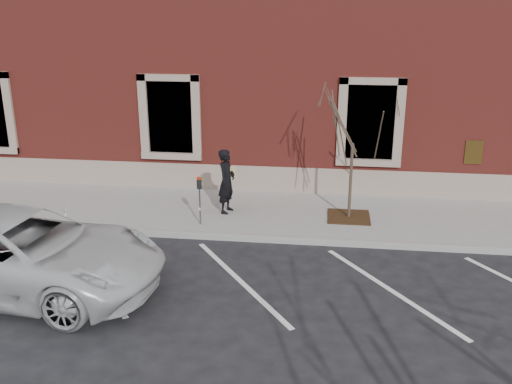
# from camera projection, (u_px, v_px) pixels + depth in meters

# --- Properties ---
(ground) EXTENTS (120.00, 120.00, 0.00)m
(ground) POSITION_uv_depth(u_px,v_px,m) (253.00, 241.00, 14.46)
(ground) COLOR #28282B
(ground) RESTS_ON ground
(sidewalk_near) EXTENTS (40.00, 3.50, 0.15)m
(sidewalk_near) POSITION_uv_depth(u_px,v_px,m) (261.00, 213.00, 16.08)
(sidewalk_near) COLOR #A39F99
(sidewalk_near) RESTS_ON ground
(curb_near) EXTENTS (40.00, 0.12, 0.15)m
(curb_near) POSITION_uv_depth(u_px,v_px,m) (253.00, 239.00, 14.38)
(curb_near) COLOR #9E9E99
(curb_near) RESTS_ON ground
(parking_stripes) EXTENTS (28.00, 4.40, 0.01)m
(parking_stripes) POSITION_uv_depth(u_px,v_px,m) (240.00, 281.00, 12.39)
(parking_stripes) COLOR silver
(parking_stripes) RESTS_ON ground
(building_civic) EXTENTS (40.00, 8.62, 8.00)m
(building_civic) POSITION_uv_depth(u_px,v_px,m) (281.00, 52.00, 20.45)
(building_civic) COLOR maroon
(building_civic) RESTS_ON ground
(man) EXTENTS (0.58, 0.74, 1.80)m
(man) POSITION_uv_depth(u_px,v_px,m) (227.00, 181.00, 15.70)
(man) COLOR black
(man) RESTS_ON sidewalk_near
(parking_meter) EXTENTS (0.12, 0.09, 1.30)m
(parking_meter) POSITION_uv_depth(u_px,v_px,m) (200.00, 192.00, 14.82)
(parking_meter) COLOR #595B60
(parking_meter) RESTS_ON sidewalk_near
(tree_grate) EXTENTS (1.15, 1.15, 0.03)m
(tree_grate) POSITION_uv_depth(u_px,v_px,m) (349.00, 217.00, 15.58)
(tree_grate) COLOR #372511
(tree_grate) RESTS_ON sidewalk_near
(sapling) EXTENTS (2.26, 2.26, 3.77)m
(sapling) POSITION_uv_depth(u_px,v_px,m) (354.00, 122.00, 14.74)
(sapling) COLOR brown
(sapling) RESTS_ON sidewalk_near
(white_truck) EXTENTS (6.28, 3.37, 1.68)m
(white_truck) POSITION_uv_depth(u_px,v_px,m) (20.00, 252.00, 11.79)
(white_truck) COLOR silver
(white_truck) RESTS_ON ground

